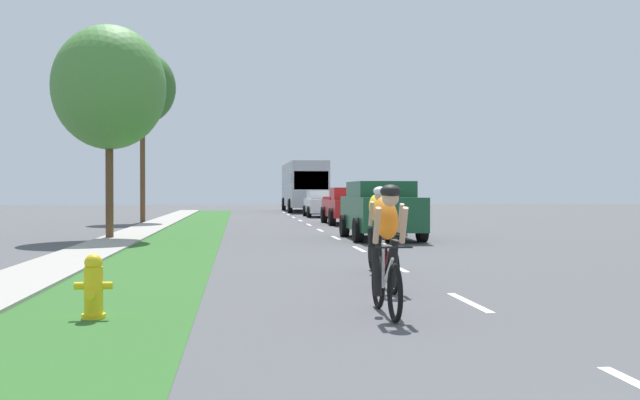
{
  "coord_description": "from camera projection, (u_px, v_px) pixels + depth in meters",
  "views": [
    {
      "loc": [
        -3.09,
        -2.23,
        1.51
      ],
      "look_at": [
        -0.83,
        18.72,
        1.25
      ],
      "focal_mm": 42.51,
      "sensor_mm": 36.0,
      "label": 1
    }
  ],
  "objects": [
    {
      "name": "fire_hydrant_yellow",
      "position": [
        93.0,
        287.0,
        8.88
      ],
      "size": [
        0.44,
        0.38,
        0.76
      ],
      "color": "yellow",
      "rests_on": "ground_plane"
    },
    {
      "name": "bus_silver",
      "position": [
        304.0,
        184.0,
        54.92
      ],
      "size": [
        2.78,
        11.6,
        3.48
      ],
      "color": "#A5A8AD",
      "rests_on": "ground_plane"
    },
    {
      "name": "sedan_white",
      "position": [
        322.0,
        203.0,
        43.43
      ],
      "size": [
        1.98,
        4.3,
        1.52
      ],
      "color": "silver",
      "rests_on": "ground_plane"
    },
    {
      "name": "suv_dark_green",
      "position": [
        381.0,
        209.0,
        23.49
      ],
      "size": [
        2.15,
        4.7,
        1.79
      ],
      "color": "#194C2D",
      "rests_on": "ground_plane"
    },
    {
      "name": "cyclist_trailing",
      "position": [
        387.0,
        237.0,
        11.45
      ],
      "size": [
        0.42,
        1.72,
        1.58
      ],
      "color": "black",
      "rests_on": "ground_plane"
    },
    {
      "name": "sidewalk_concrete",
      "position": [
        112.0,
        243.0,
        21.73
      ],
      "size": [
        1.45,
        70.0,
        0.1
      ],
      "primitive_type": "cube",
      "color": "#9E998E",
      "rests_on": "ground_plane"
    },
    {
      "name": "street_tree_near",
      "position": [
        109.0,
        88.0,
        23.49
      ],
      "size": [
        3.5,
        3.5,
        6.64
      ],
      "color": "brown",
      "rests_on": "ground_plane"
    },
    {
      "name": "cyclist_distant",
      "position": [
        378.0,
        229.0,
        13.62
      ],
      "size": [
        0.42,
        1.72,
        1.58
      ],
      "color": "black",
      "rests_on": "ground_plane"
    },
    {
      "name": "lane_markings_center",
      "position": [
        327.0,
        234.0,
        26.42
      ],
      "size": [
        0.12,
        53.13,
        0.01
      ],
      "color": "white",
      "rests_on": "ground_plane"
    },
    {
      "name": "cyclist_lead",
      "position": [
        387.0,
        248.0,
        9.1
      ],
      "size": [
        0.42,
        1.72,
        1.58
      ],
      "color": "black",
      "rests_on": "ground_plane"
    },
    {
      "name": "street_tree_far",
      "position": [
        142.0,
        88.0,
        35.81
      ],
      "size": [
        3.13,
        3.13,
        8.12
      ],
      "color": "brown",
      "rests_on": "ground_plane"
    },
    {
      "name": "grass_verge",
      "position": [
        180.0,
        242.0,
        21.93
      ],
      "size": [
        2.37,
        70.0,
        0.01
      ],
      "primitive_type": "cube",
      "color": "#2D6026",
      "rests_on": "ground_plane"
    },
    {
      "name": "pickup_red",
      "position": [
        350.0,
        206.0,
        33.98
      ],
      "size": [
        2.22,
        5.1,
        1.64
      ],
      "color": "red",
      "rests_on": "ground_plane"
    },
    {
      "name": "ground_plane",
      "position": [
        343.0,
        241.0,
        22.45
      ],
      "size": [
        120.0,
        120.0,
        0.0
      ],
      "primitive_type": "plane",
      "color": "#4C4C4F"
    }
  ]
}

